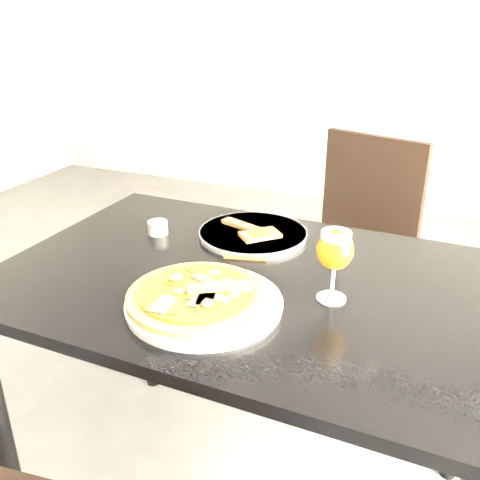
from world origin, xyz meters
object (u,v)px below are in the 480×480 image
at_px(dining_table, 247,308).
at_px(chair_far, 352,249).
at_px(pizza, 198,294).
at_px(beer_glass, 335,250).

xyz_separation_m(dining_table, chair_far, (0.10, 0.79, -0.16)).
height_order(dining_table, pizza, pizza).
relative_size(chair_far, beer_glass, 5.47).
height_order(pizza, beer_glass, beer_glass).
bearing_deg(pizza, beer_glass, 28.82).
distance_m(dining_table, beer_glass, 0.30).
relative_size(dining_table, pizza, 3.96).
bearing_deg(chair_far, pizza, -82.72).
distance_m(chair_far, beer_glass, 0.91).
bearing_deg(beer_glass, pizza, -151.18).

